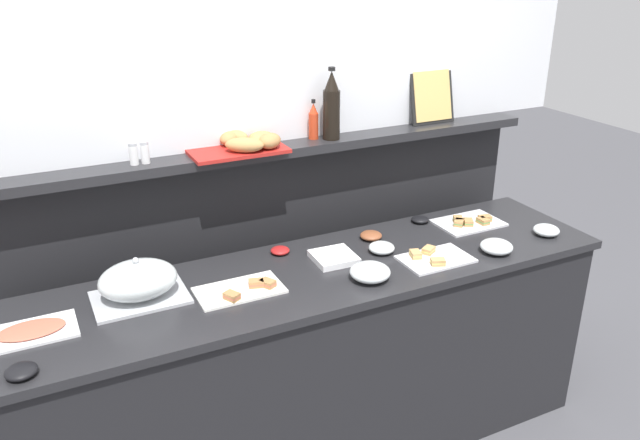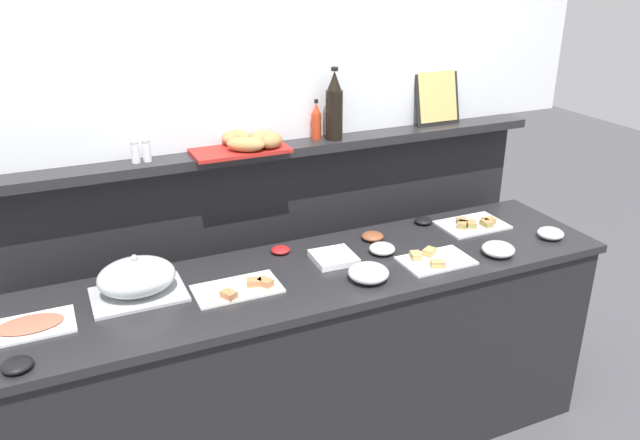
# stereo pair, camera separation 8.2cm
# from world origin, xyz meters

# --- Properties ---
(ground_plane) EXTENTS (12.00, 12.00, 0.00)m
(ground_plane) POSITION_xyz_m (0.00, 0.60, 0.00)
(ground_plane) COLOR #4C4C51
(buffet_counter) EXTENTS (2.50, 0.61, 0.91)m
(buffet_counter) POSITION_xyz_m (0.00, 0.00, 0.46)
(buffet_counter) COLOR black
(buffet_counter) RESTS_ON ground_plane
(back_ledge_unit) EXTENTS (2.55, 0.22, 1.33)m
(back_ledge_unit) POSITION_xyz_m (0.00, 0.48, 0.70)
(back_ledge_unit) COLOR black
(back_ledge_unit) RESTS_ON ground_plane
(sandwich_platter_side) EXTENTS (0.29, 0.19, 0.04)m
(sandwich_platter_side) POSITION_xyz_m (0.47, -0.13, 0.92)
(sandwich_platter_side) COLOR silver
(sandwich_platter_side) RESTS_ON buffet_counter
(sandwich_platter_rear) EXTENTS (0.33, 0.19, 0.04)m
(sandwich_platter_rear) POSITION_xyz_m (-0.34, -0.03, 0.92)
(sandwich_platter_rear) COLOR white
(sandwich_platter_rear) RESTS_ON buffet_counter
(sandwich_platter_front) EXTENTS (0.31, 0.21, 0.04)m
(sandwich_platter_front) POSITION_xyz_m (0.84, 0.11, 0.92)
(sandwich_platter_front) COLOR silver
(sandwich_platter_front) RESTS_ON buffet_counter
(cold_cuts_platter) EXTENTS (0.29, 0.18, 0.02)m
(cold_cuts_platter) POSITION_xyz_m (-1.07, 0.01, 0.92)
(cold_cuts_platter) COLOR white
(cold_cuts_platter) RESTS_ON buffet_counter
(serving_cloche) EXTENTS (0.34, 0.24, 0.17)m
(serving_cloche) POSITION_xyz_m (-0.69, 0.08, 0.99)
(serving_cloche) COLOR #B7BABF
(serving_cloche) RESTS_ON buffet_counter
(glass_bowl_large) EXTENTS (0.16, 0.16, 0.06)m
(glass_bowl_large) POSITION_xyz_m (0.14, -0.16, 0.94)
(glass_bowl_large) COLOR silver
(glass_bowl_large) RESTS_ON buffet_counter
(glass_bowl_medium) EXTENTS (0.12, 0.12, 0.05)m
(glass_bowl_medium) POSITION_xyz_m (1.07, -0.14, 0.93)
(glass_bowl_medium) COLOR silver
(glass_bowl_medium) RESTS_ON buffet_counter
(glass_bowl_small) EXTENTS (0.14, 0.14, 0.06)m
(glass_bowl_small) POSITION_xyz_m (0.75, -0.19, 0.94)
(glass_bowl_small) COLOR silver
(glass_bowl_small) RESTS_ON buffet_counter
(glass_bowl_extra) EXTENTS (0.11, 0.11, 0.04)m
(glass_bowl_extra) POSITION_xyz_m (0.31, 0.03, 0.93)
(glass_bowl_extra) COLOR silver
(glass_bowl_extra) RESTS_ON buffet_counter
(condiment_bowl_teal) EXTENTS (0.10, 0.10, 0.03)m
(condiment_bowl_teal) POSITION_xyz_m (-1.11, -0.23, 0.93)
(condiment_bowl_teal) COLOR black
(condiment_bowl_teal) RESTS_ON buffet_counter
(condiment_bowl_dark) EXTENTS (0.10, 0.10, 0.03)m
(condiment_bowl_dark) POSITION_xyz_m (0.34, 0.17, 0.93)
(condiment_bowl_dark) COLOR brown
(condiment_bowl_dark) RESTS_ON buffet_counter
(condiment_bowl_cream) EXTENTS (0.08, 0.08, 0.03)m
(condiment_bowl_cream) POSITION_xyz_m (0.65, 0.23, 0.93)
(condiment_bowl_cream) COLOR black
(condiment_bowl_cream) RESTS_ON buffet_counter
(condiment_bowl_red) EXTENTS (0.08, 0.08, 0.03)m
(condiment_bowl_red) POSITION_xyz_m (-0.08, 0.21, 0.93)
(condiment_bowl_red) COLOR red
(condiment_bowl_red) RESTS_ON buffet_counter
(napkin_stack) EXTENTS (0.18, 0.18, 0.03)m
(napkin_stack) POSITION_xyz_m (0.09, 0.05, 0.93)
(napkin_stack) COLOR white
(napkin_stack) RESTS_ON buffet_counter
(wine_bottle_dark) EXTENTS (0.08, 0.08, 0.32)m
(wine_bottle_dark) POSITION_xyz_m (0.25, 0.39, 1.47)
(wine_bottle_dark) COLOR black
(wine_bottle_dark) RESTS_ON back_ledge_unit
(hot_sauce_bottle) EXTENTS (0.04, 0.04, 0.18)m
(hot_sauce_bottle) POSITION_xyz_m (0.19, 0.43, 1.40)
(hot_sauce_bottle) COLOR red
(hot_sauce_bottle) RESTS_ON back_ledge_unit
(salt_shaker) EXTENTS (0.03, 0.03, 0.09)m
(salt_shaker) POSITION_xyz_m (-0.61, 0.41, 1.37)
(salt_shaker) COLOR white
(salt_shaker) RESTS_ON back_ledge_unit
(pepper_shaker) EXTENTS (0.03, 0.03, 0.09)m
(pepper_shaker) POSITION_xyz_m (-0.56, 0.41, 1.37)
(pepper_shaker) COLOR white
(pepper_shaker) RESTS_ON back_ledge_unit
(bread_basket) EXTENTS (0.40, 0.32, 0.08)m
(bread_basket) POSITION_xyz_m (-0.15, 0.40, 1.36)
(bread_basket) COLOR #B2231E
(bread_basket) RESTS_ON back_ledge_unit
(framed_picture) EXTENTS (0.23, 0.07, 0.26)m
(framed_picture) POSITION_xyz_m (0.82, 0.44, 1.46)
(framed_picture) COLOR black
(framed_picture) RESTS_ON back_ledge_unit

